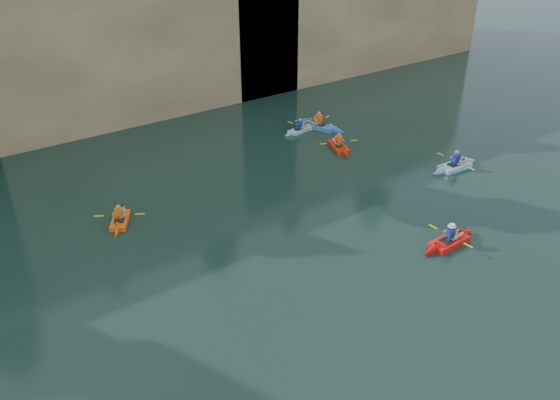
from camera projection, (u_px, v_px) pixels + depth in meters
ground at (360, 313)px, 18.90m from camera, size 160.00×160.00×0.00m
cliff at (59, 10)px, 37.17m from camera, size 70.00×16.00×12.00m
cliff_slab_center at (131, 29)px, 33.14m from camera, size 24.00×2.40×11.40m
cliff_slab_east at (367, 9)px, 43.93m from camera, size 26.00×2.40×9.84m
sea_cave_center at (47, 117)px, 31.53m from camera, size 3.50×1.00×3.20m
sea_cave_east at (248, 67)px, 38.50m from camera, size 5.00×1.00×4.50m
main_kayaker at (449, 241)px, 22.61m from camera, size 3.23×2.21×1.20m
kayaker_orange at (120, 220)px, 24.18m from camera, size 2.06×2.83×1.10m
kayaker_ltblue_near at (455, 166)px, 29.04m from camera, size 3.36×2.56×1.31m
kayaker_red_far at (339, 146)px, 31.41m from camera, size 2.21×3.27×1.19m
kayaker_ltblue_mid at (300, 130)px, 33.75m from camera, size 2.83×2.09×1.05m
kayaker_blue_east at (319, 126)px, 34.22m from camera, size 2.49×3.82×1.34m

